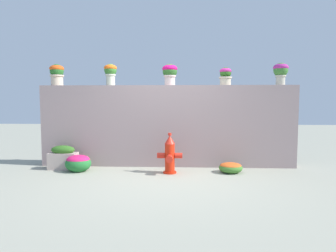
{
  "coord_description": "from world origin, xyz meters",
  "views": [
    {
      "loc": [
        0.3,
        -5.22,
        1.37
      ],
      "look_at": [
        0.02,
        0.85,
        0.86
      ],
      "focal_mm": 32.31,
      "sensor_mm": 36.0,
      "label": 1
    }
  ],
  "objects": [
    {
      "name": "fire_hydrant",
      "position": [
        0.08,
        0.39,
        0.34
      ],
      "size": [
        0.48,
        0.38,
        0.77
      ],
      "color": "red",
      "rests_on": "ground"
    },
    {
      "name": "ground_plane",
      "position": [
        0.0,
        0.0,
        0.0
      ],
      "size": [
        24.0,
        24.0,
        0.0
      ],
      "primitive_type": "plane",
      "color": "gray"
    },
    {
      "name": "planter_box",
      "position": [
        -2.07,
        0.63,
        0.23
      ],
      "size": [
        0.56,
        0.27,
        0.48
      ],
      "color": "#B4A096",
      "rests_on": "ground"
    },
    {
      "name": "potted_plant_1",
      "position": [
        -1.18,
        1.05,
        1.97
      ],
      "size": [
        0.27,
        0.27,
        0.45
      ],
      "color": "beige",
      "rests_on": "stone_wall"
    },
    {
      "name": "flower_bush_right",
      "position": [
        -1.7,
        0.47,
        0.17
      ],
      "size": [
        0.5,
        0.45,
        0.33
      ],
      "color": "#237031",
      "rests_on": "ground"
    },
    {
      "name": "potted_plant_4",
      "position": [
        2.29,
        1.05,
        1.97
      ],
      "size": [
        0.3,
        0.3,
        0.45
      ],
      "color": "beige",
      "rests_on": "stone_wall"
    },
    {
      "name": "potted_plant_2",
      "position": [
        0.05,
        1.09,
        1.95
      ],
      "size": [
        0.31,
        0.31,
        0.44
      ],
      "color": "beige",
      "rests_on": "stone_wall"
    },
    {
      "name": "flower_bush_left",
      "position": [
        1.23,
        0.48,
        0.11
      ],
      "size": [
        0.45,
        0.4,
        0.2
      ],
      "color": "#427A2D",
      "rests_on": "ground"
    },
    {
      "name": "stone_wall",
      "position": [
        0.0,
        1.05,
        0.84
      ],
      "size": [
        5.25,
        0.32,
        1.68
      ],
      "primitive_type": "cube",
      "color": "gray",
      "rests_on": "ground"
    },
    {
      "name": "potted_plant_0",
      "position": [
        -2.31,
        1.04,
        1.94
      ],
      "size": [
        0.29,
        0.29,
        0.45
      ],
      "color": "beige",
      "rests_on": "stone_wall"
    },
    {
      "name": "potted_plant_3",
      "position": [
        1.19,
        1.08,
        1.89
      ],
      "size": [
        0.26,
        0.26,
        0.37
      ],
      "color": "beige",
      "rests_on": "stone_wall"
    }
  ]
}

